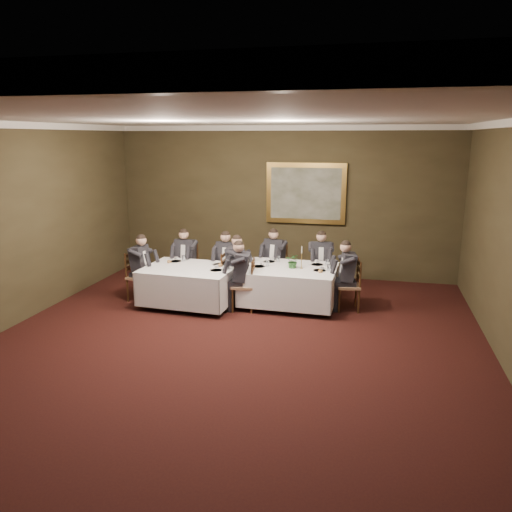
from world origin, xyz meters
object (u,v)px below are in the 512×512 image
at_px(diner_main_backleft, 275,267).
at_px(chair_main_endright, 348,296).
at_px(chair_main_endleft, 233,287).
at_px(diner_sec_endright, 243,284).
at_px(painting, 306,193).
at_px(chair_main_backleft, 275,277).
at_px(diner_main_endleft, 233,276).
at_px(diner_sec_backright, 228,270).
at_px(candlestick, 301,260).
at_px(chair_sec_endleft, 140,286).
at_px(table_second, 190,283).
at_px(diner_sec_backleft, 186,267).
at_px(chair_main_backright, 320,280).
at_px(chair_sec_backright, 228,280).
at_px(table_main, 289,283).
at_px(diner_main_endright, 348,284).
at_px(chair_sec_backleft, 187,277).
at_px(centerpiece, 293,260).
at_px(diner_sec_endleft, 140,275).
at_px(chair_sec_endright, 244,296).
at_px(diner_main_backright, 320,270).

xyz_separation_m(diner_main_backleft, chair_main_endright, (1.63, -0.96, -0.23)).
height_order(chair_main_endleft, diner_sec_endright, diner_sec_endright).
bearing_deg(painting, chair_main_backleft, -111.14).
xyz_separation_m(diner_main_endleft, diner_sec_backright, (-0.24, 0.42, 0.00)).
bearing_deg(diner_sec_endright, candlestick, -73.26).
distance_m(diner_sec_backright, chair_sec_endleft, 1.83).
bearing_deg(diner_main_backleft, table_second, 58.83).
xyz_separation_m(table_second, diner_sec_backleft, (-0.42, 0.92, 0.06)).
height_order(diner_main_endleft, diner_sec_backright, same).
height_order(chair_main_backright, diner_main_endleft, diner_main_endleft).
height_order(chair_main_backleft, chair_sec_endleft, same).
distance_m(chair_main_endleft, chair_main_endright, 2.31).
bearing_deg(chair_sec_backright, table_main, 170.03).
xyz_separation_m(chair_main_backleft, diner_sec_backleft, (-1.86, -0.46, 0.23)).
distance_m(diner_main_endright, candlestick, 1.00).
bearing_deg(chair_main_backright, chair_sec_endleft, 12.40).
distance_m(diner_main_endleft, chair_sec_backleft, 1.30).
relative_size(chair_main_backleft, chair_main_endleft, 1.00).
bearing_deg(chair_sec_endleft, chair_main_backright, 113.23).
height_order(table_second, diner_main_backleft, diner_main_backleft).
xyz_separation_m(chair_main_backright, diner_sec_backright, (-1.90, -0.48, 0.23)).
xyz_separation_m(chair_main_endright, centerpiece, (-1.08, 0.02, 0.63)).
xyz_separation_m(table_second, chair_sec_backright, (0.52, 0.88, -0.17)).
bearing_deg(diner_sec_endleft, diner_main_backleft, 120.29).
bearing_deg(diner_main_backleft, chair_sec_endright, 92.46).
relative_size(diner_sec_backright, centerpiece, 4.42).
xyz_separation_m(table_second, chair_main_endright, (3.06, 0.40, -0.17)).
distance_m(diner_main_backright, centerpiece, 1.10).
xyz_separation_m(chair_main_backright, chair_main_endright, (0.65, -0.95, 0.00)).
bearing_deg(centerpiece, painting, 91.96).
xyz_separation_m(diner_main_endright, diner_sec_endleft, (-4.15, -0.34, 0.00)).
distance_m(diner_main_endleft, chair_sec_endright, 0.66).
height_order(table_main, chair_sec_backleft, chair_sec_backleft).
bearing_deg(chair_sec_backleft, diner_main_endleft, 160.74).
xyz_separation_m(diner_main_backleft, chair_sec_endleft, (-2.55, -1.30, -0.23)).
xyz_separation_m(diner_main_backright, diner_sec_endright, (-1.32, -1.40, 0.00)).
bearing_deg(diner_sec_backright, chair_sec_endright, 130.87).
distance_m(table_second, diner_main_endleft, 0.89).
height_order(chair_main_backleft, diner_main_backleft, diner_main_backleft).
xyz_separation_m(diner_main_endright, diner_sec_backright, (-2.53, 0.47, 0.00)).
relative_size(diner_main_backleft, diner_main_endright, 1.00).
relative_size(diner_sec_endright, diner_sec_endleft, 1.00).
bearing_deg(chair_sec_backleft, diner_main_endright, 174.07).
height_order(chair_main_backright, diner_sec_endleft, diner_sec_endleft).
height_order(chair_main_backright, chair_main_endright, same).
bearing_deg(chair_main_endleft, diner_main_endleft, 90.00).
bearing_deg(diner_sec_backleft, diner_main_endleft, 161.24).
height_order(chair_sec_backleft, diner_sec_backleft, diner_sec_backleft).
relative_size(chair_main_backright, painting, 0.55).
bearing_deg(diner_sec_backright, diner_main_endleft, 128.43).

